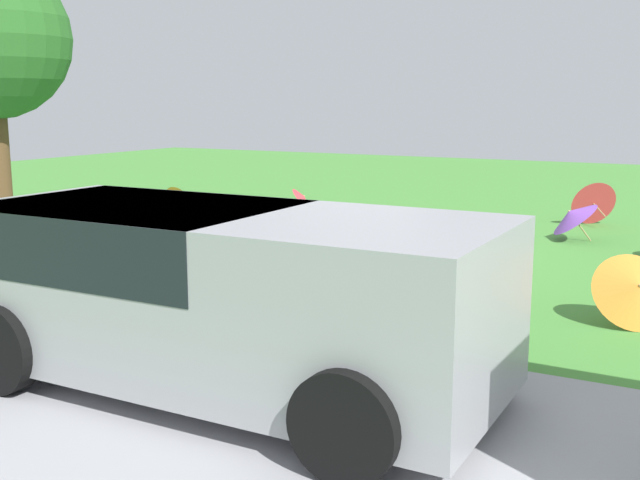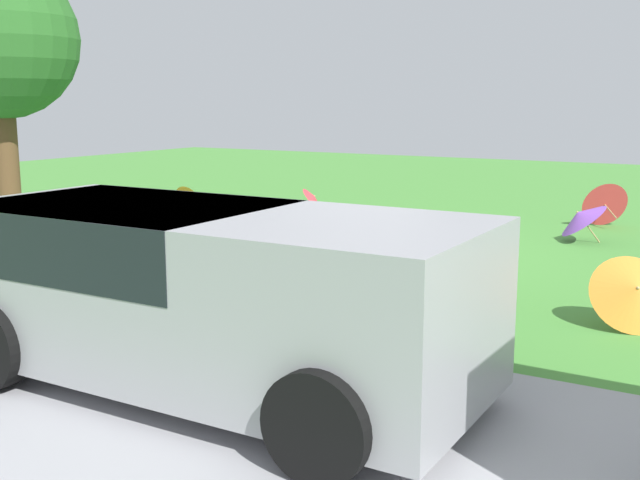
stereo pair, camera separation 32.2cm
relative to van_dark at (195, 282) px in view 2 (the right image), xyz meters
The scene contains 12 objects.
ground 6.43m from the van_dark, 75.64° to the right, with size 40.00×40.00×0.00m, color #478C38.
road_strip 1.84m from the van_dark, ahead, with size 40.00×3.85×0.01m, color #9E9EA3.
van_dark is the anchor object (origin of this frame).
park_bench 5.37m from the van_dark, 38.75° to the right, with size 1.64×0.63×0.90m.
parasol_orange_0 4.71m from the van_dark, 129.57° to the right, with size 1.14×1.05×0.84m.
parasol_orange_1 10.19m from the van_dark, 49.95° to the right, with size 0.67×0.63×0.67m.
parasol_red_0 10.74m from the van_dark, 97.23° to the right, with size 1.01×0.94×0.90m.
parasol_blue_1 5.73m from the van_dark, 51.16° to the right, with size 0.83×0.78×0.76m.
parasol_purple_0 8.72m from the van_dark, 98.99° to the right, with size 1.07×1.10×0.79m.
parasol_purple_1 7.43m from the van_dark, 52.17° to the right, with size 0.97×0.91×0.84m.
parasol_red_1 11.00m from the van_dark, 64.35° to the right, with size 0.60×0.68×0.50m.
parasol_yellow_0 8.43m from the van_dark, 46.27° to the right, with size 1.00×1.07×0.81m.
Camera 2 is at (-5.69, 11.12, 2.43)m, focal length 43.45 mm.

